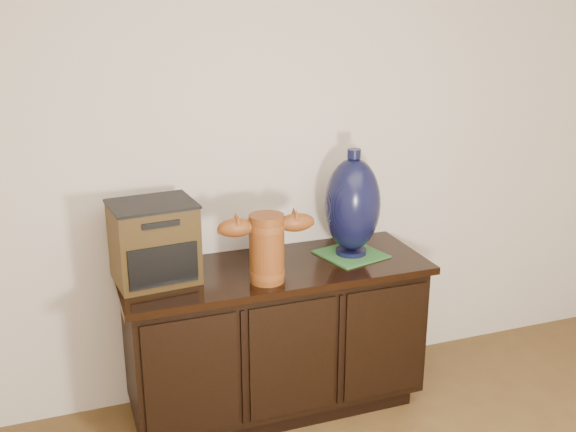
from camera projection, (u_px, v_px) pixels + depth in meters
name	position (u px, v px, depth m)	size (l,w,h in m)	color
sideboard	(275.00, 337.00, 3.28)	(1.46, 0.56, 0.75)	black
terracotta_vessel	(267.00, 244.00, 2.96)	(0.44, 0.17, 0.31)	brown
tv_radio	(154.00, 242.00, 2.97)	(0.39, 0.33, 0.36)	#36250D
green_mat	(351.00, 254.00, 3.31)	(0.28, 0.28, 0.01)	#2F692F
lamp_base	(352.00, 205.00, 3.24)	(0.33, 0.33, 0.52)	black
spray_can	(257.00, 240.00, 3.29)	(0.06, 0.06, 0.16)	maroon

